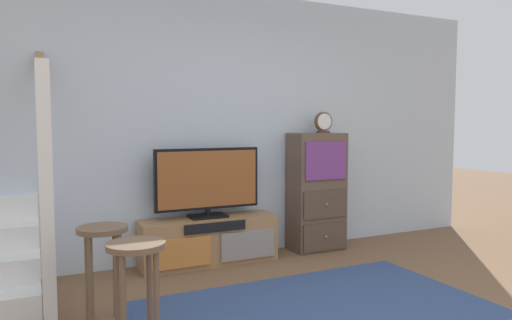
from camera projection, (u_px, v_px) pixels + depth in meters
back_wall at (227, 125)px, 4.85m from camera, size 6.40×0.12×2.70m
area_rug at (326, 318)px, 3.28m from camera, size 2.60×1.80×0.01m
media_console at (209, 241)px, 4.57m from camera, size 1.34×0.38×0.45m
television at (208, 181)px, 4.55m from camera, size 1.05×0.22×0.68m
side_cabinet at (317, 192)px, 5.08m from camera, size 0.58×0.38×1.27m
desk_clock at (323, 123)px, 5.04m from camera, size 0.20×0.08×0.23m
bar_stool_near at (136, 272)px, 2.71m from camera, size 0.34×0.34×0.69m
bar_stool_far at (103, 251)px, 3.18m from camera, size 0.34×0.34×0.67m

